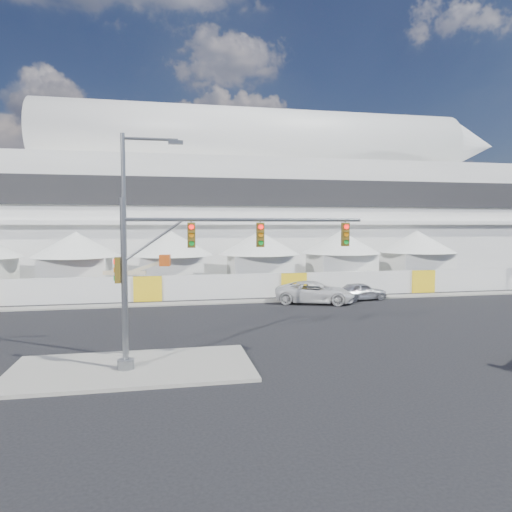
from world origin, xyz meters
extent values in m
plane|color=black|center=(0.00, 0.00, 0.00)|extent=(160.00, 160.00, 0.00)
cube|color=gray|center=(-6.00, -3.00, 0.07)|extent=(10.00, 5.00, 0.15)
cube|color=gray|center=(20.00, 12.50, 0.06)|extent=(80.00, 1.20, 0.12)
cube|color=silver|center=(8.00, 42.00, 7.00)|extent=(80.00, 24.00, 14.00)
cube|color=black|center=(8.00, 29.85, 9.80)|extent=(68.00, 0.30, 3.20)
cube|color=silver|center=(8.00, 29.60, 6.30)|extent=(72.00, 0.80, 0.50)
cylinder|color=silver|center=(8.00, 40.00, 17.78)|extent=(57.60, 8.40, 8.40)
cylinder|color=silver|center=(10.00, 40.00, 17.36)|extent=(51.60, 6.80, 6.80)
cylinder|color=silver|center=(12.00, 40.00, 16.94)|extent=(45.60, 5.20, 5.20)
cone|color=silver|center=(40.80, 40.00, 18.00)|extent=(8.00, 7.60, 7.60)
cube|color=silver|center=(-13.00, 24.00, 1.50)|extent=(6.00, 6.00, 3.00)
cone|color=silver|center=(-13.00, 24.00, 4.20)|extent=(8.40, 8.40, 2.40)
cube|color=silver|center=(-4.00, 24.00, 1.50)|extent=(6.00, 6.00, 3.00)
cone|color=silver|center=(-4.00, 24.00, 4.20)|extent=(8.40, 8.40, 2.40)
cube|color=silver|center=(5.00, 24.00, 1.50)|extent=(6.00, 6.00, 3.00)
cone|color=silver|center=(5.00, 24.00, 4.20)|extent=(8.40, 8.40, 2.40)
cube|color=silver|center=(14.00, 24.00, 1.50)|extent=(6.00, 6.00, 3.00)
cone|color=silver|center=(14.00, 24.00, 4.20)|extent=(8.40, 8.40, 2.40)
cube|color=silver|center=(23.00, 24.00, 1.50)|extent=(6.00, 6.00, 3.00)
cone|color=silver|center=(23.00, 24.00, 4.20)|extent=(8.40, 8.40, 2.40)
cube|color=silver|center=(6.00, 14.50, 1.00)|extent=(70.00, 0.25, 2.00)
imported|color=#B0B1B6|center=(10.82, 11.65, 0.72)|extent=(2.36, 4.44, 1.44)
imported|color=silver|center=(6.73, 11.07, 0.84)|extent=(4.67, 6.66, 1.69)
imported|color=white|center=(15.45, 19.40, 0.71)|extent=(3.74, 4.34, 1.41)
imported|color=silver|center=(-7.39, 19.27, 0.67)|extent=(2.05, 4.68, 1.34)
cylinder|color=gray|center=(-6.25, -3.28, 3.66)|extent=(0.23, 0.23, 7.03)
cylinder|color=gray|center=(-6.25, -3.28, 0.35)|extent=(0.68, 0.68, 0.40)
cylinder|color=gray|center=(-1.15, -3.28, 6.30)|extent=(10.21, 0.16, 0.16)
cube|color=#594714|center=(-3.52, -3.28, 5.66)|extent=(0.32, 0.22, 1.05)
cube|color=#594714|center=(-0.59, -3.28, 5.66)|extent=(0.32, 0.22, 1.05)
cube|color=#594714|center=(3.27, -3.28, 5.66)|extent=(0.32, 0.22, 1.05)
cube|color=#594714|center=(-6.50, -3.28, 4.25)|extent=(0.22, 0.32, 1.05)
cylinder|color=slate|center=(-6.40, -0.96, 5.16)|extent=(0.20, 0.20, 10.02)
cylinder|color=slate|center=(-5.18, -0.96, 9.95)|extent=(2.45, 0.13, 0.13)
cube|color=slate|center=(-4.06, -0.96, 9.84)|extent=(0.67, 0.28, 0.17)
cube|color=#B84511|center=(-9.21, 18.38, 0.53)|extent=(3.67, 2.07, 1.06)
cube|color=beige|center=(-8.05, 18.38, 1.93)|extent=(3.67, 0.91, 0.34)
cube|color=beige|center=(-5.93, 18.38, 2.51)|extent=(2.85, 0.73, 1.17)
cube|color=#B84511|center=(-4.58, 18.38, 2.99)|extent=(0.99, 0.99, 0.96)
camera|label=1|loc=(-4.59, -22.39, 6.11)|focal=32.00mm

